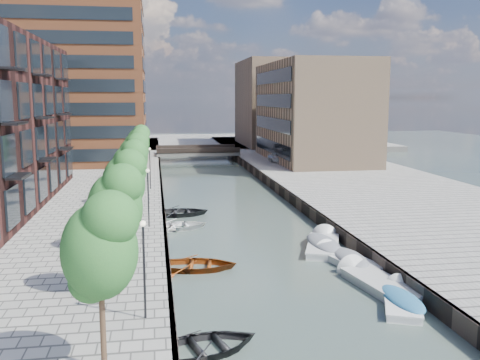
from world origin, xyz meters
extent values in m
plane|color=#38473F|center=(0.00, 40.00, 0.00)|extent=(300.00, 300.00, 0.00)
cube|color=gray|center=(16.00, 40.00, 0.50)|extent=(20.00, 140.00, 1.00)
cube|color=#332823|center=(-6.10, 40.00, 0.50)|extent=(0.25, 140.00, 1.00)
cube|color=#332823|center=(6.10, 40.00, 0.50)|extent=(0.25, 140.00, 1.00)
cube|color=gray|center=(0.00, 100.00, 0.50)|extent=(80.00, 40.00, 1.00)
cube|color=brown|center=(-17.00, 65.00, 16.00)|extent=(18.00, 18.00, 30.00)
cube|color=#9E7E61|center=(16.00, 62.00, 8.00)|extent=(12.00, 25.00, 14.00)
cube|color=#9E7E61|center=(16.00, 88.00, 9.00)|extent=(12.00, 20.00, 16.00)
cube|color=gray|center=(0.00, 72.00, 1.30)|extent=(13.00, 6.00, 0.60)
cube|color=#332823|center=(0.00, 69.20, 1.90)|extent=(13.00, 0.40, 0.80)
cube|color=#332823|center=(0.00, 74.80, 1.90)|extent=(13.00, 0.40, 0.80)
cylinder|color=#382619|center=(-8.50, 4.00, 2.60)|extent=(0.20, 0.20, 3.20)
ellipsoid|color=#1D4F20|center=(-8.50, 4.00, 5.33)|extent=(2.50, 2.50, 3.25)
cylinder|color=#382619|center=(-8.50, 11.00, 2.60)|extent=(0.20, 0.20, 3.20)
ellipsoid|color=#1D4F20|center=(-8.50, 11.00, 5.33)|extent=(2.50, 2.50, 3.25)
cylinder|color=#382619|center=(-8.50, 18.00, 2.60)|extent=(0.20, 0.20, 3.20)
ellipsoid|color=#1D4F20|center=(-8.50, 18.00, 5.33)|extent=(2.50, 2.50, 3.25)
cylinder|color=#382619|center=(-8.50, 25.00, 2.60)|extent=(0.20, 0.20, 3.20)
ellipsoid|color=#1D4F20|center=(-8.50, 25.00, 5.33)|extent=(2.50, 2.50, 3.25)
cylinder|color=#382619|center=(-8.50, 32.00, 2.60)|extent=(0.20, 0.20, 3.20)
ellipsoid|color=#1D4F20|center=(-8.50, 32.00, 5.33)|extent=(2.50, 2.50, 3.25)
cylinder|color=#382619|center=(-8.50, 39.00, 2.60)|extent=(0.20, 0.20, 3.20)
ellipsoid|color=#1D4F20|center=(-8.50, 39.00, 5.33)|extent=(2.50, 2.50, 3.25)
cylinder|color=#382619|center=(-8.50, 46.00, 2.60)|extent=(0.20, 0.20, 3.20)
ellipsoid|color=#1D4F20|center=(-8.50, 46.00, 5.33)|extent=(2.50, 2.50, 3.25)
cylinder|color=black|center=(-7.20, 8.00, 3.00)|extent=(0.10, 0.10, 4.00)
sphere|color=#FFF2CC|center=(-7.20, 8.00, 5.00)|extent=(0.24, 0.24, 0.24)
cylinder|color=black|center=(-7.20, 24.00, 3.00)|extent=(0.10, 0.10, 4.00)
sphere|color=#FFF2CC|center=(-7.20, 24.00, 5.00)|extent=(0.24, 0.24, 0.24)
cylinder|color=black|center=(-7.20, 40.00, 3.00)|extent=(0.10, 0.10, 4.00)
sphere|color=#FFF2CC|center=(-7.20, 40.00, 5.00)|extent=(0.24, 0.24, 0.24)
imported|color=black|center=(-4.89, 6.61, 0.00)|extent=(5.33, 4.45, 0.95)
imported|color=maroon|center=(-4.43, 17.01, 0.00)|extent=(5.24, 4.07, 1.00)
imported|color=white|center=(-5.13, 27.01, 0.00)|extent=(5.09, 3.95, 0.97)
imported|color=black|center=(-4.76, 31.79, 0.00)|extent=(5.20, 3.81, 1.05)
cube|color=silver|center=(4.20, 19.69, 0.06)|extent=(3.56, 5.51, 0.73)
cube|color=silver|center=(4.20, 19.69, 0.45)|extent=(3.68, 5.64, 0.11)
cone|color=silver|center=(5.08, 22.11, 0.11)|extent=(2.14, 1.60, 1.91)
ellipsoid|color=slate|center=(4.20, 19.69, 0.51)|extent=(3.30, 5.05, 0.63)
cube|color=#B8B8B6|center=(4.98, 12.08, 0.06)|extent=(2.80, 5.43, 0.73)
cube|color=#B8B8B6|center=(4.98, 12.08, 0.45)|extent=(2.91, 5.55, 0.11)
cone|color=#B8B8B6|center=(4.52, 14.62, 0.11)|extent=(2.06, 1.34, 1.91)
cube|color=silver|center=(4.96, 9.72, 0.05)|extent=(3.03, 4.47, 0.59)
cube|color=silver|center=(4.96, 9.72, 0.37)|extent=(3.13, 4.59, 0.09)
cone|color=silver|center=(5.76, 11.66, 0.09)|extent=(1.75, 1.35, 1.55)
ellipsoid|color=#1E5E8E|center=(4.96, 9.72, 0.41)|extent=(2.81, 4.10, 0.51)
cube|color=silver|center=(4.85, 16.32, 0.05)|extent=(2.89, 4.93, 0.66)
cube|color=silver|center=(4.85, 16.32, 0.40)|extent=(3.00, 5.05, 0.10)
cone|color=silver|center=(4.23, 18.55, 0.10)|extent=(1.90, 1.33, 1.71)
ellipsoid|color=slate|center=(4.85, 16.32, 0.45)|extent=(2.69, 4.51, 0.56)
imported|color=silver|center=(10.41, 58.86, 1.74)|extent=(2.93, 4.65, 1.48)
camera|label=1|loc=(-6.63, -13.32, 10.02)|focal=40.00mm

